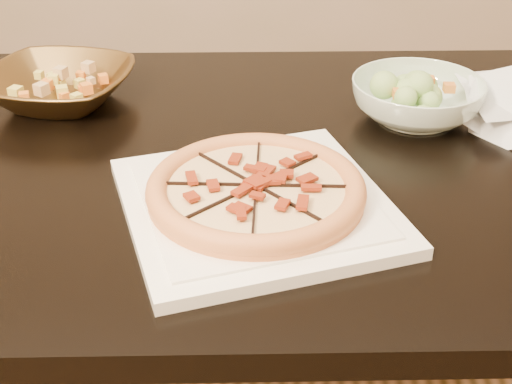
# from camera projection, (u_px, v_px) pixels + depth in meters

# --- Properties ---
(dining_table) EXTENTS (1.40, 0.94, 0.75)m
(dining_table) POSITION_uv_depth(u_px,v_px,m) (179.00, 210.00, 1.15)
(dining_table) COLOR black
(dining_table) RESTS_ON floor
(plate) EXTENTS (0.43, 0.43, 0.02)m
(plate) POSITION_uv_depth(u_px,v_px,m) (256.00, 205.00, 0.94)
(plate) COLOR white
(plate) RESTS_ON dining_table
(pizza) EXTENTS (0.29, 0.29, 0.03)m
(pizza) POSITION_uv_depth(u_px,v_px,m) (256.00, 189.00, 0.93)
(pizza) COLOR #DE7B50
(pizza) RESTS_ON plate
(bronze_bowl) EXTENTS (0.28, 0.28, 0.06)m
(bronze_bowl) POSITION_uv_depth(u_px,v_px,m) (59.00, 87.00, 1.23)
(bronze_bowl) COLOR brown
(bronze_bowl) RESTS_ON dining_table
(mixed_dish) EXTENTS (0.11, 0.12, 0.03)m
(mixed_dish) POSITION_uv_depth(u_px,v_px,m) (55.00, 62.00, 1.21)
(mixed_dish) COLOR tan
(mixed_dish) RESTS_ON bronze_bowl
(salad_bowl) EXTENTS (0.23, 0.23, 0.07)m
(salad_bowl) POSITION_uv_depth(u_px,v_px,m) (417.00, 100.00, 1.18)
(salad_bowl) COLOR silver
(salad_bowl) RESTS_ON dining_table
(salad) EXTENTS (0.10, 0.11, 0.04)m
(salad) POSITION_uv_depth(u_px,v_px,m) (419.00, 71.00, 1.15)
(salad) COLOR #A7CD78
(salad) RESTS_ON salad_bowl
(cling_film) EXTENTS (0.20, 0.18, 0.05)m
(cling_film) POSITION_uv_depth(u_px,v_px,m) (492.00, 110.00, 1.16)
(cling_film) COLOR silver
(cling_film) RESTS_ON dining_table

